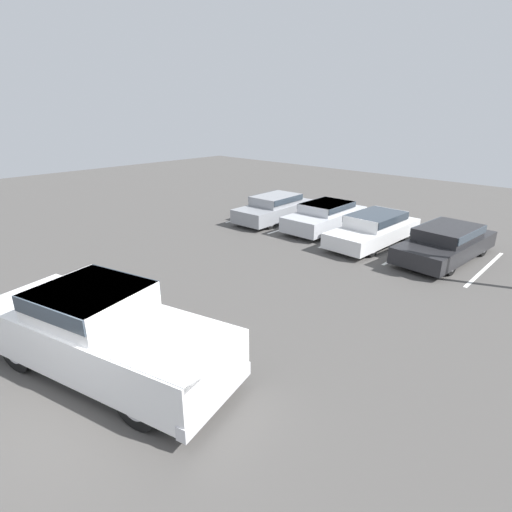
{
  "coord_description": "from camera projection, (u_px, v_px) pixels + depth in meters",
  "views": [
    {
      "loc": [
        6.6,
        -2.37,
        5.17
      ],
      "look_at": [
        -1.18,
        5.86,
        1.0
      ],
      "focal_mm": 28.0,
      "sensor_mm": 36.0,
      "label": 1
    }
  ],
  "objects": [
    {
      "name": "stall_stripe_a",
      "position": [
        256.0,
        215.0,
        20.83
      ],
      "size": [
        0.12,
        4.29,
        0.01
      ],
      "primitive_type": "cube",
      "color": "white",
      "rests_on": "ground_plane"
    },
    {
      "name": "parked_sedan_c",
      "position": [
        374.0,
        228.0,
        16.13
      ],
      "size": [
        1.88,
        4.82,
        1.25
      ],
      "rotation": [
        0.0,
        0.0,
        -1.6
      ],
      "color": "silver",
      "rests_on": "ground_plane"
    },
    {
      "name": "stall_stripe_d",
      "position": [
        408.0,
        250.0,
        15.55
      ],
      "size": [
        0.12,
        4.29,
        0.01
      ],
      "primitive_type": "cube",
      "color": "white",
      "rests_on": "ground_plane"
    },
    {
      "name": "stall_stripe_e",
      "position": [
        485.0,
        268.0,
        13.79
      ],
      "size": [
        0.12,
        4.29,
        0.01
      ],
      "primitive_type": "cube",
      "color": "white",
      "rests_on": "ground_plane"
    },
    {
      "name": "parked_sedan_b",
      "position": [
        325.0,
        215.0,
        18.05
      ],
      "size": [
        1.88,
        4.38,
        1.24
      ],
      "rotation": [
        0.0,
        0.0,
        -1.56
      ],
      "color": "#B7BABF",
      "rests_on": "ground_plane"
    },
    {
      "name": "parked_sedan_a",
      "position": [
        275.0,
        207.0,
        19.53
      ],
      "size": [
        1.93,
        4.48,
        1.25
      ],
      "rotation": [
        0.0,
        0.0,
        -1.53
      ],
      "color": "gray",
      "rests_on": "ground_plane"
    },
    {
      "name": "stall_stripe_b",
      "position": [
        297.0,
        224.0,
        19.07
      ],
      "size": [
        0.12,
        4.29,
        0.01
      ],
      "primitive_type": "cube",
      "color": "white",
      "rests_on": "ground_plane"
    },
    {
      "name": "parked_sedan_d",
      "position": [
        446.0,
        242.0,
        14.5
      ],
      "size": [
        2.21,
        4.88,
        1.21
      ],
      "rotation": [
        0.0,
        0.0,
        -1.65
      ],
      "color": "#232326",
      "rests_on": "ground_plane"
    },
    {
      "name": "stall_stripe_c",
      "position": [
        347.0,
        236.0,
        17.31
      ],
      "size": [
        0.12,
        4.29,
        0.01
      ],
      "primitive_type": "cube",
      "color": "white",
      "rests_on": "ground_plane"
    },
    {
      "name": "pickup_truck",
      "position": [
        105.0,
        332.0,
        8.07
      ],
      "size": [
        5.96,
        3.36,
        1.84
      ],
      "rotation": [
        0.0,
        0.0,
        0.25
      ],
      "color": "white",
      "rests_on": "ground_plane"
    },
    {
      "name": "ground_plane",
      "position": [
        91.0,
        396.0,
        7.65
      ],
      "size": [
        60.0,
        60.0,
        0.0
      ],
      "primitive_type": "plane",
      "color": "#4C4947"
    }
  ]
}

